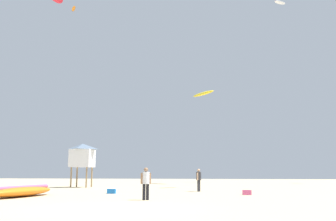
% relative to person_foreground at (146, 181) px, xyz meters
% --- Properties ---
extents(ground_plane, '(120.00, 120.00, 0.00)m').
position_rel_person_foreground_xyz_m(ground_plane, '(-0.57, -4.49, -1.00)').
color(ground_plane, '#C6B28C').
extents(person_foreground, '(0.53, 0.39, 1.71)m').
position_rel_person_foreground_xyz_m(person_foreground, '(0.00, 0.00, 0.00)').
color(person_foreground, black).
rests_on(person_foreground, ground).
extents(person_midground, '(0.38, 0.53, 1.70)m').
position_rel_person_foreground_xyz_m(person_midground, '(2.46, 8.73, -0.01)').
color(person_midground, '#2D2D33').
rests_on(person_midground, ground).
extents(kite_grounded_near, '(2.45, 5.65, 0.71)m').
position_rel_person_foreground_xyz_m(kite_grounded_near, '(-7.81, 1.46, -0.68)').
color(kite_grounded_near, orange).
rests_on(kite_grounded_near, ground).
extents(lifeguard_tower, '(2.30, 2.30, 4.15)m').
position_rel_person_foreground_xyz_m(lifeguard_tower, '(-8.94, 14.65, 2.06)').
color(lifeguard_tower, '#8C704C').
rests_on(lifeguard_tower, ground).
extents(cooler_box, '(0.56, 0.36, 0.32)m').
position_rel_person_foreground_xyz_m(cooler_box, '(-3.37, 5.34, -0.84)').
color(cooler_box, blue).
rests_on(cooler_box, ground).
extents(gear_bag, '(0.56, 0.36, 0.32)m').
position_rel_person_foreground_xyz_m(gear_bag, '(5.71, 5.02, -0.84)').
color(gear_bag, '#E5598C').
rests_on(gear_bag, ground).
extents(kite_aloft_1, '(2.10, 1.70, 0.40)m').
position_rel_person_foreground_xyz_m(kite_aloft_1, '(14.00, 33.73, 25.57)').
color(kite_aloft_1, white).
extents(kite_aloft_2, '(1.42, 2.08, 0.42)m').
position_rel_person_foreground_xyz_m(kite_aloft_2, '(-17.67, 32.10, 25.63)').
color(kite_aloft_2, orange).
extents(kite_aloft_4, '(3.46, 3.80, 0.73)m').
position_rel_person_foreground_xyz_m(kite_aloft_4, '(2.46, 26.05, 10.23)').
color(kite_aloft_4, yellow).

